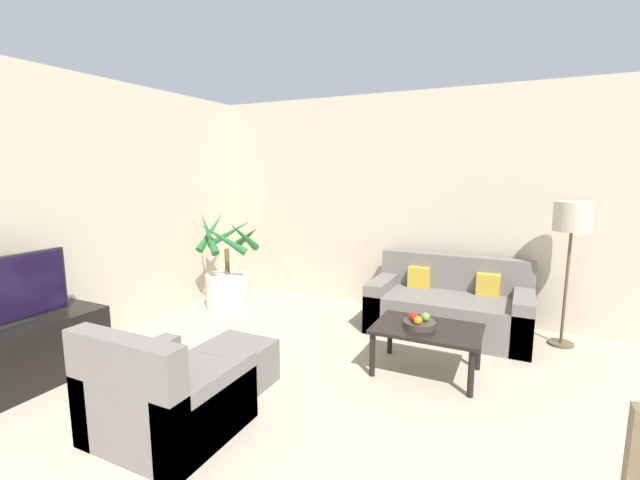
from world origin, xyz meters
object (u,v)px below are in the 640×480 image
at_px(floor_lamp, 572,224).
at_px(apple_green, 426,317).
at_px(potted_palm, 228,279).
at_px(apple_red, 413,316).
at_px(coffee_table, 427,333).
at_px(ottoman, 237,364).
at_px(fruit_bowl, 420,324).
at_px(orange_fruit, 418,320).
at_px(tv_console, 12,358).
at_px(armchair, 165,398).
at_px(sofa_loveseat, 449,308).
at_px(television, 5,292).

distance_m(floor_lamp, apple_green, 1.83).
distance_m(potted_palm, apple_red, 2.70).
distance_m(coffee_table, ottoman, 1.65).
bearing_deg(ottoman, apple_green, 33.66).
xyz_separation_m(potted_palm, fruit_bowl, (2.64, -0.74, 0.06)).
bearing_deg(orange_fruit, ottoman, -148.94).
bearing_deg(tv_console, armchair, 3.47).
bearing_deg(armchair, ottoman, 88.27).
bearing_deg(sofa_loveseat, potted_palm, -172.18).
bearing_deg(potted_palm, television, -95.48).
distance_m(apple_red, ottoman, 1.55).
bearing_deg(fruit_bowl, ottoman, -146.23).
relative_size(apple_green, orange_fruit, 1.04).
height_order(apple_green, armchair, armchair).
bearing_deg(armchair, apple_red, 51.86).
distance_m(coffee_table, fruit_bowl, 0.11).
bearing_deg(tv_console, television, 0.00).
xyz_separation_m(apple_red, orange_fruit, (0.06, -0.07, -0.00)).
height_order(fruit_bowl, ottoman, fruit_bowl).
bearing_deg(tv_console, orange_fruit, 29.61).
xyz_separation_m(floor_lamp, fruit_bowl, (-1.18, -1.26, -0.81)).
distance_m(armchair, ottoman, 0.76).
height_order(apple_red, armchair, armchair).
distance_m(floor_lamp, ottoman, 3.44).
xyz_separation_m(fruit_bowl, orange_fruit, (0.00, -0.08, 0.06)).
distance_m(tv_console, television, 0.55).
bearing_deg(potted_palm, orange_fruit, -17.34).
xyz_separation_m(tv_console, floor_lamp, (4.06, 2.98, 0.98)).
height_order(television, fruit_bowl, television).
bearing_deg(fruit_bowl, floor_lamp, 46.83).
relative_size(floor_lamp, armchair, 1.69).
xyz_separation_m(television, fruit_bowl, (2.88, 1.73, -0.38)).
bearing_deg(ottoman, potted_palm, 129.69).
relative_size(potted_palm, apple_red, 15.80).
distance_m(fruit_bowl, armchair, 2.11).
height_order(sofa_loveseat, floor_lamp, floor_lamp).
height_order(television, orange_fruit, television).
bearing_deg(apple_green, orange_fruit, -110.14).
xyz_separation_m(tv_console, apple_green, (2.93, 1.75, 0.24)).
distance_m(floor_lamp, coffee_table, 1.88).
xyz_separation_m(television, apple_green, (2.92, 1.75, -0.31)).
xyz_separation_m(sofa_loveseat, apple_red, (-0.13, -1.13, 0.24)).
xyz_separation_m(potted_palm, apple_red, (2.59, -0.75, 0.13)).
height_order(television, coffee_table, television).
relative_size(television, fruit_bowl, 3.52).
bearing_deg(coffee_table, floor_lamp, 47.52).
bearing_deg(orange_fruit, floor_lamp, 48.78).
xyz_separation_m(floor_lamp, apple_green, (-1.13, -1.23, -0.74)).
relative_size(sofa_loveseat, floor_lamp, 1.14).
height_order(fruit_bowl, apple_green, apple_green).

